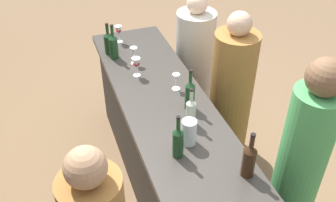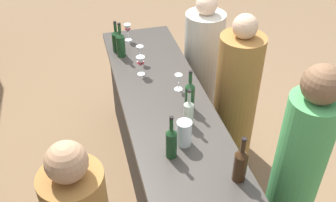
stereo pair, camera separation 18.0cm
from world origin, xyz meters
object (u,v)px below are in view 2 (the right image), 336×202
at_px(wine_bottle_leftmost_amber_brown, 240,164).
at_px(wine_glass_near_left, 178,79).
at_px(wine_bottle_rightmost_olive_green, 121,44).
at_px(person_center_guest, 294,181).
at_px(wine_bottle_second_left_olive_green, 171,142).
at_px(wine_glass_far_left, 128,29).
at_px(person_right_guest, 235,102).
at_px(wine_glass_far_center, 141,62).
at_px(wine_bottle_center_clear_pale, 189,112).
at_px(person_left_guest, 202,71).
at_px(wine_bottle_far_right_olive_green, 116,40).
at_px(wine_glass_near_right, 140,51).
at_px(water_pitcher, 184,133).
at_px(wine_bottle_second_right_olive_green, 190,95).

relative_size(wine_bottle_leftmost_amber_brown, wine_glass_near_left, 2.33).
bearing_deg(wine_glass_near_left, wine_bottle_rightmost_olive_green, 28.93).
distance_m(wine_glass_near_left, person_center_guest, 1.10).
bearing_deg(wine_bottle_second_left_olive_green, person_center_guest, -108.24).
xyz_separation_m(wine_bottle_leftmost_amber_brown, wine_glass_far_left, (1.86, 0.33, -0.01)).
height_order(wine_glass_far_left, person_right_guest, person_right_guest).
bearing_deg(wine_glass_far_center, wine_bottle_center_clear_pale, -165.22).
relative_size(wine_glass_near_left, wine_glass_far_center, 0.82).
xyz_separation_m(wine_bottle_center_clear_pale, wine_glass_far_left, (1.32, 0.19, 0.00)).
xyz_separation_m(person_left_guest, person_right_guest, (-0.60, -0.10, 0.03)).
bearing_deg(wine_bottle_far_right_olive_green, wine_bottle_leftmost_amber_brown, -164.69).
distance_m(wine_glass_near_right, water_pitcher, 1.08).
relative_size(wine_bottle_far_right_olive_green, wine_glass_far_left, 1.77).
distance_m(water_pitcher, person_center_guest, 0.78).
height_order(wine_bottle_leftmost_amber_brown, wine_bottle_second_left_olive_green, wine_bottle_leftmost_amber_brown).
relative_size(wine_bottle_rightmost_olive_green, water_pitcher, 1.75).
relative_size(wine_bottle_leftmost_amber_brown, person_left_guest, 0.22).
xyz_separation_m(wine_bottle_second_right_olive_green, person_left_guest, (0.92, -0.43, -0.43)).
height_order(wine_glass_far_center, water_pitcher, water_pitcher).
bearing_deg(wine_glass_near_right, person_left_guest, -73.33).
bearing_deg(wine_bottle_rightmost_olive_green, wine_bottle_center_clear_pale, -164.27).
height_order(wine_bottle_rightmost_olive_green, person_right_guest, person_right_guest).
distance_m(wine_bottle_center_clear_pale, wine_glass_near_left, 0.43).
relative_size(wine_bottle_rightmost_olive_green, person_right_guest, 0.21).
bearing_deg(wine_glass_near_left, water_pitcher, 167.53).
distance_m(wine_bottle_second_left_olive_green, wine_bottle_center_clear_pale, 0.32).
bearing_deg(wine_glass_near_left, wine_bottle_second_right_olive_green, -177.72).
distance_m(wine_bottle_center_clear_pale, wine_bottle_far_right_olive_green, 1.19).
bearing_deg(person_center_guest, person_left_guest, -77.14).
distance_m(wine_bottle_far_right_olive_green, person_left_guest, 0.91).
bearing_deg(wine_bottle_center_clear_pale, wine_bottle_rightmost_olive_green, 15.73).
xyz_separation_m(wine_bottle_leftmost_amber_brown, person_right_guest, (1.04, -0.44, -0.40)).
bearing_deg(wine_bottle_center_clear_pale, person_center_guest, -132.06).
bearing_deg(wine_bottle_leftmost_amber_brown, water_pitcher, 31.51).
xyz_separation_m(wine_glass_near_right, person_center_guest, (-1.41, -0.72, -0.29)).
height_order(wine_bottle_leftmost_amber_brown, wine_glass_near_left, wine_bottle_leftmost_amber_brown).
bearing_deg(wine_bottle_rightmost_olive_green, wine_glass_near_right, -136.82).
bearing_deg(wine_glass_near_left, person_center_guest, -151.10).
distance_m(wine_bottle_leftmost_amber_brown, wine_glass_near_right, 1.47).
relative_size(wine_glass_far_center, person_right_guest, 0.11).
xyz_separation_m(wine_bottle_center_clear_pale, wine_glass_far_center, (0.71, 0.19, 0.00)).
xyz_separation_m(wine_bottle_second_left_olive_green, person_left_guest, (1.35, -0.68, -0.43)).
bearing_deg(wine_bottle_rightmost_olive_green, wine_glass_far_left, -21.70).
relative_size(wine_bottle_second_right_olive_green, person_left_guest, 0.22).
relative_size(wine_bottle_second_left_olive_green, person_right_guest, 0.21).
relative_size(wine_bottle_leftmost_amber_brown, wine_glass_far_left, 1.94).
distance_m(wine_bottle_far_right_olive_green, person_center_guest, 1.90).
relative_size(wine_glass_far_center, person_center_guest, 0.10).
xyz_separation_m(wine_glass_far_center, water_pitcher, (-0.88, -0.10, -0.02)).
distance_m(wine_glass_far_center, water_pitcher, 0.89).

